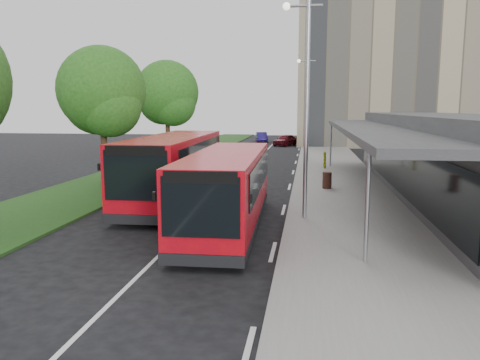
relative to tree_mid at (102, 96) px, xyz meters
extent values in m
plane|color=black|center=(7.01, -9.05, -4.97)|extent=(120.00, 120.00, 0.00)
cube|color=gray|center=(13.01, 10.95, -4.89)|extent=(5.00, 80.00, 0.15)
cube|color=#193F14|center=(0.01, 10.95, -4.92)|extent=(5.00, 80.00, 0.10)
cube|color=silver|center=(7.01, 5.95, -4.96)|extent=(0.12, 70.00, 0.01)
cube|color=silver|center=(10.31, -17.05, -4.96)|extent=(0.12, 2.00, 0.01)
cube|color=silver|center=(10.31, -11.05, -4.96)|extent=(0.12, 2.00, 0.01)
cube|color=silver|center=(10.31, -5.05, -4.96)|extent=(0.12, 2.00, 0.01)
cube|color=silver|center=(10.31, 0.95, -4.96)|extent=(0.12, 2.00, 0.01)
cube|color=silver|center=(10.31, 6.95, -4.96)|extent=(0.12, 2.00, 0.01)
cube|color=silver|center=(10.31, 12.95, -4.96)|extent=(0.12, 2.00, 0.01)
cube|color=silver|center=(10.31, 18.95, -4.96)|extent=(0.12, 2.00, 0.01)
cube|color=silver|center=(10.31, 24.95, -4.96)|extent=(0.12, 2.00, 0.01)
cube|color=silver|center=(10.31, 30.95, -4.96)|extent=(0.12, 2.00, 0.01)
cube|color=silver|center=(10.31, 36.95, -4.96)|extent=(0.12, 2.00, 0.01)
cube|color=tan|center=(21.01, 32.95, 4.03)|extent=(22.00, 12.00, 18.00)
cube|color=#2F3032|center=(18.01, -1.05, -2.97)|extent=(5.00, 26.00, 4.00)
cube|color=black|center=(15.49, -1.05, -3.37)|extent=(0.06, 24.00, 2.20)
cube|color=#2F3032|center=(14.21, -1.05, -1.67)|extent=(2.80, 26.00, 0.25)
cylinder|color=gray|center=(12.91, -12.05, -3.32)|extent=(0.12, 0.12, 3.30)
cylinder|color=gray|center=(12.91, 9.95, -3.32)|extent=(0.12, 0.12, 3.30)
cylinder|color=#322114|center=(0.01, -0.05, -3.09)|extent=(0.36, 0.36, 3.76)
sphere|color=#1E5115|center=(0.01, -0.05, 0.33)|extent=(4.79, 4.79, 4.79)
sphere|color=#1E5115|center=(0.61, -0.45, -0.52)|extent=(3.42, 3.42, 3.42)
sphere|color=#1E5115|center=(-0.49, 0.45, -0.27)|extent=(3.76, 3.76, 3.76)
cylinder|color=#322114|center=(0.01, 11.95, -2.99)|extent=(0.36, 0.36, 3.96)
sphere|color=#1E5115|center=(0.01, 11.95, 0.61)|extent=(5.04, 5.04, 5.04)
sphere|color=#1E5115|center=(0.61, 11.55, -0.29)|extent=(3.60, 3.60, 3.60)
sphere|color=#1E5115|center=(-0.49, 12.45, -0.02)|extent=(3.96, 3.96, 3.96)
cylinder|color=gray|center=(11.21, -7.05, -0.82)|extent=(0.16, 0.16, 8.00)
cylinder|color=gray|center=(11.01, -7.05, 2.98)|extent=(1.40, 0.10, 0.10)
sphere|color=silver|center=(10.41, -7.05, 2.98)|extent=(0.28, 0.28, 0.28)
cylinder|color=gray|center=(11.21, 12.95, -0.82)|extent=(0.16, 0.16, 8.00)
cylinder|color=gray|center=(11.01, 12.95, 2.98)|extent=(1.40, 0.10, 0.10)
sphere|color=silver|center=(10.41, 12.95, 2.98)|extent=(0.28, 0.28, 0.28)
cube|color=red|center=(8.45, -8.42, -3.43)|extent=(2.58, 9.69, 2.43)
cube|color=black|center=(8.45, -8.42, -4.62)|extent=(2.60, 9.71, 0.28)
cube|color=black|center=(8.60, -13.25, -3.18)|extent=(2.06, 0.11, 1.60)
cube|color=black|center=(8.31, -3.59, -3.04)|extent=(2.02, 0.11, 1.19)
cube|color=black|center=(7.28, -8.18, -3.00)|extent=(0.30, 8.25, 1.10)
cube|color=black|center=(9.61, -8.11, -3.00)|extent=(0.30, 8.25, 1.10)
cube|color=black|center=(8.60, -13.26, -4.60)|extent=(2.29, 0.15, 0.32)
cube|color=black|center=(8.60, -13.26, -2.40)|extent=(1.93, 0.10, 0.32)
cube|color=black|center=(7.31, -13.09, -2.95)|extent=(0.08, 0.08, 0.23)
cube|color=black|center=(9.88, -13.01, -2.95)|extent=(0.08, 0.08, 0.23)
cylinder|color=black|center=(7.59, -11.57, -4.56)|extent=(0.30, 0.83, 0.83)
cylinder|color=black|center=(9.51, -11.51, -4.56)|extent=(0.30, 0.83, 0.83)
cylinder|color=black|center=(7.40, -5.34, -4.56)|extent=(0.30, 0.83, 0.83)
cylinder|color=black|center=(9.32, -5.28, -4.56)|extent=(0.30, 0.83, 0.83)
cube|color=red|center=(5.19, -3.95, -3.27)|extent=(2.88, 10.75, 2.69)
cube|color=black|center=(5.19, -3.95, -4.58)|extent=(2.90, 10.77, 0.30)
cube|color=black|center=(5.36, -9.30, -2.99)|extent=(2.29, 0.12, 1.78)
cube|color=black|center=(5.02, 1.41, -2.83)|extent=(2.24, 0.12, 1.32)
cube|color=black|center=(3.89, -3.68, -2.78)|extent=(0.35, 9.14, 1.22)
cube|color=black|center=(6.47, -3.60, -2.78)|extent=(0.35, 9.14, 1.22)
cube|color=black|center=(5.36, -9.31, -4.56)|extent=(2.54, 0.16, 0.36)
cube|color=black|center=(5.36, -9.31, -2.12)|extent=(2.13, 0.11, 0.36)
cube|color=black|center=(3.93, -9.12, -2.73)|extent=(0.08, 0.08, 0.25)
cube|color=black|center=(6.78, -9.03, -2.73)|extent=(0.08, 0.08, 0.25)
cylinder|color=black|center=(4.23, -7.44, -4.51)|extent=(0.33, 0.92, 0.91)
cylinder|color=black|center=(6.37, -7.37, -4.51)|extent=(0.33, 0.92, 0.91)
cylinder|color=black|center=(4.01, -0.53, -4.51)|extent=(0.33, 0.92, 0.91)
cylinder|color=black|center=(6.14, -0.46, -4.51)|extent=(0.33, 0.92, 0.91)
cylinder|color=#3E2119|center=(12.31, -0.16, -4.39)|extent=(0.55, 0.55, 0.85)
cylinder|color=#E5E80C|center=(12.45, 8.25, -4.25)|extent=(0.18, 0.18, 1.13)
imported|color=#520B15|center=(8.62, 29.71, -4.30)|extent=(3.04, 4.25, 1.34)
imported|color=navy|center=(5.28, 35.37, -4.34)|extent=(2.02, 4.00, 1.26)
camera|label=1|loc=(11.32, -24.74, -0.66)|focal=35.00mm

